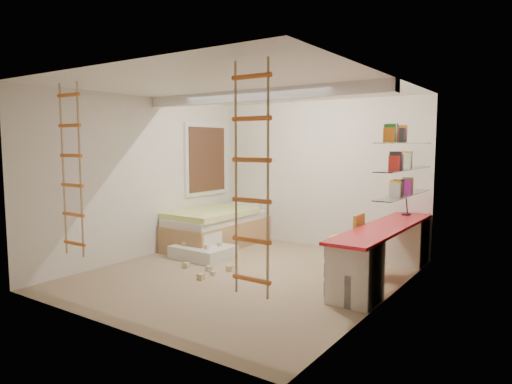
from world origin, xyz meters
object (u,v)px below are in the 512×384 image
Objects in this scene: swivel_chair at (348,252)px; play_platform at (202,248)px; desk at (384,251)px; bed at (217,228)px.

play_platform is at bearing -170.57° from swivel_chair.
desk is at bearing 5.06° from swivel_chair.
desk is at bearing 8.66° from play_platform.
desk reaches higher than bed.
desk is 0.52m from swivel_chair.
desk is 3.22m from bed.
desk is 3.20× the size of swivel_chair.
bed reaches higher than play_platform.
swivel_chair is (-0.51, -0.05, -0.08)m from desk.
bed is 2.72m from swivel_chair.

